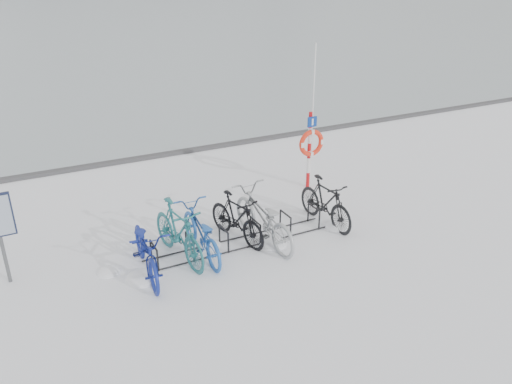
{
  "coord_description": "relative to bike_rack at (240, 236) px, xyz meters",
  "views": [
    {
      "loc": [
        -3.83,
        -8.13,
        5.14
      ],
      "look_at": [
        0.68,
        0.6,
        0.8
      ],
      "focal_mm": 35.0,
      "sensor_mm": 36.0,
      "label": 1
    }
  ],
  "objects": [
    {
      "name": "bike_3",
      "position": [
        0.03,
        0.22,
        0.34
      ],
      "size": [
        0.87,
        1.79,
        1.04
      ],
      "primitive_type": "imported",
      "rotation": [
        0.0,
        0.0,
        0.23
      ],
      "color": "black",
      "rests_on": "ground"
    },
    {
      "name": "quay_edge",
      "position": [
        0.0,
        5.9,
        -0.13
      ],
      "size": [
        400.0,
        0.25,
        0.1
      ],
      "primitive_type": "cube",
      "color": "#3F3F42",
      "rests_on": "ground"
    },
    {
      "name": "bike_5",
      "position": [
        2.09,
        -0.01,
        0.36
      ],
      "size": [
        0.61,
        1.82,
        1.08
      ],
      "primitive_type": "imported",
      "rotation": [
        0.0,
        0.0,
        0.06
      ],
      "color": "black",
      "rests_on": "ground"
    },
    {
      "name": "bike_2",
      "position": [
        -0.85,
        0.0,
        0.33
      ],
      "size": [
        0.71,
        1.97,
        1.03
      ],
      "primitive_type": "imported",
      "rotation": [
        0.0,
        0.0,
        3.13
      ],
      "color": "#2258AF",
      "rests_on": "ground"
    },
    {
      "name": "snow_drifts",
      "position": [
        -0.38,
        -0.2,
        -0.18
      ],
      "size": [
        5.37,
        1.13,
        0.22
      ],
      "color": "white",
      "rests_on": "ground"
    },
    {
      "name": "bike_0",
      "position": [
        -1.98,
        -0.17,
        0.35
      ],
      "size": [
        0.86,
        2.06,
        1.05
      ],
      "primitive_type": "imported",
      "rotation": [
        0.0,
        0.0,
        -0.08
      ],
      "color": "navy",
      "rests_on": "ground"
    },
    {
      "name": "bike_rack",
      "position": [
        0.0,
        0.0,
        0.0
      ],
      "size": [
        4.0,
        0.48,
        0.46
      ],
      "color": "black",
      "rests_on": "ground"
    },
    {
      "name": "bike_1",
      "position": [
        -1.28,
        0.07,
        0.41
      ],
      "size": [
        0.83,
        2.03,
        1.19
      ],
      "primitive_type": "imported",
      "rotation": [
        0.0,
        0.0,
        0.14
      ],
      "color": "#20676D",
      "rests_on": "ground"
    },
    {
      "name": "lifebuoy_station",
      "position": [
        2.87,
        1.83,
        1.04
      ],
      "size": [
        0.7,
        0.22,
        3.63
      ],
      "color": "red",
      "rests_on": "ground"
    },
    {
      "name": "ground",
      "position": [
        0.0,
        0.0,
        -0.18
      ],
      "size": [
        900.0,
        900.0,
        0.0
      ],
      "primitive_type": "plane",
      "color": "white",
      "rests_on": "ground"
    },
    {
      "name": "bike_4",
      "position": [
        0.48,
        -0.1,
        0.4
      ],
      "size": [
        0.92,
        2.25,
        1.15
      ],
      "primitive_type": "imported",
      "rotation": [
        0.0,
        0.0,
        3.21
      ],
      "color": "#9A9EA2",
      "rests_on": "ground"
    }
  ]
}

